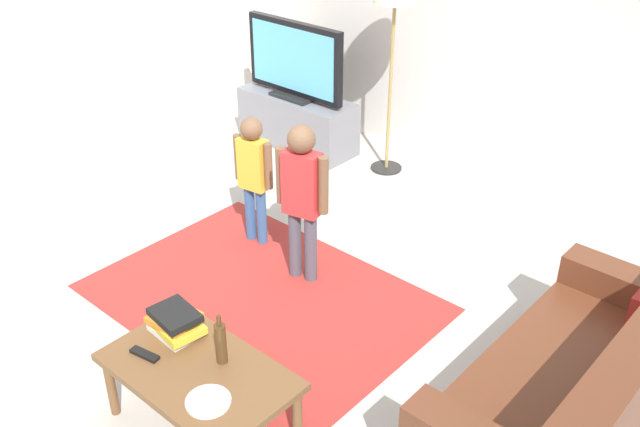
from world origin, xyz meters
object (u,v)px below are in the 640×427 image
object	(u,v)px
tv	(295,61)
couch	(580,400)
tv_remote	(145,354)
plate	(208,402)
tv_stand	(297,121)
book_stack	(176,322)
bottle	(221,343)
child_center	(302,190)
child_near_tv	(253,169)
coffee_table	(199,376)

from	to	relation	value
tv	couch	bearing A→B (deg)	-25.73
tv_remote	plate	bearing A→B (deg)	-10.82
tv_stand	book_stack	distance (m)	3.41
couch	plate	world-z (taller)	couch
book_stack	plate	world-z (taller)	book_stack
bottle	couch	bearing A→B (deg)	37.07
child_center	book_stack	xyz separation A→B (m)	(0.26, -1.28, -0.20)
tv_stand	child_near_tv	distance (m)	1.80
book_stack	plate	distance (m)	0.57
book_stack	tv_remote	xyz separation A→B (m)	(0.02, -0.23, -0.06)
child_near_tv	child_center	bearing A→B (deg)	-11.53
tv_stand	bottle	distance (m)	3.60
bottle	child_center	bearing A→B (deg)	115.79
plate	bottle	bearing A→B (deg)	125.35
child_center	tv_remote	xyz separation A→B (m)	(0.28, -1.50, -0.26)
couch	plate	distance (m)	1.86
plate	child_near_tv	bearing A→B (deg)	130.25
child_near_tv	child_center	distance (m)	0.61
plate	child_center	bearing A→B (deg)	117.45
tv_stand	bottle	size ratio (longest dim) A/B	4.11
child_near_tv	plate	bearing A→B (deg)	-49.75
child_center	tv_stand	bearing A→B (deg)	134.21
couch	plate	xyz separation A→B (m)	(-1.28, -1.34, 0.14)
couch	book_stack	size ratio (longest dim) A/B	5.80
tv	bottle	world-z (taller)	tv
tv	coffee_table	size ratio (longest dim) A/B	1.10
couch	child_center	bearing A→B (deg)	175.43
tv_stand	coffee_table	xyz separation A→B (m)	(2.12, -2.98, 0.13)
child_center	plate	world-z (taller)	child_center
couch	bottle	world-z (taller)	couch
bottle	child_near_tv	bearing A→B (deg)	131.03
child_near_tv	couch	bearing A→B (deg)	-6.14
child_center	plate	size ratio (longest dim) A/B	5.22
tv_stand	plate	size ratio (longest dim) A/B	5.45
child_near_tv	tv_remote	xyz separation A→B (m)	(0.87, -1.62, -0.17)
coffee_table	book_stack	distance (m)	0.34
tv_stand	child_center	size ratio (longest dim) A/B	1.05
book_stack	plate	xyz separation A→B (m)	(0.52, -0.23, -0.07)
couch	coffee_table	bearing A→B (deg)	-140.98
coffee_table	couch	bearing A→B (deg)	39.02
tv_remote	plate	xyz separation A→B (m)	(0.50, 0.00, -0.00)
tv_stand	book_stack	size ratio (longest dim) A/B	3.87
child_near_tv	tv_stand	bearing A→B (deg)	123.07
tv_stand	bottle	bearing A→B (deg)	-52.87
tv_stand	child_near_tv	world-z (taller)	child_near_tv
bottle	plate	bearing A→B (deg)	-54.65
couch	book_stack	bearing A→B (deg)	-148.32
child_near_tv	bottle	bearing A→B (deg)	-48.97
coffee_table	tv_remote	world-z (taller)	tv_remote
tv_stand	child_near_tv	size ratio (longest dim) A/B	1.20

